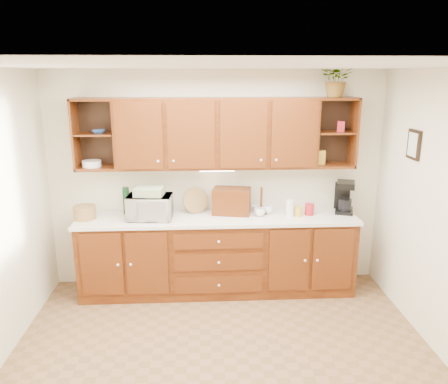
{
  "coord_description": "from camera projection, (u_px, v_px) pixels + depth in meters",
  "views": [
    {
      "loc": [
        -0.19,
        -3.39,
        2.53
      ],
      "look_at": [
        0.06,
        1.15,
        1.31
      ],
      "focal_mm": 35.0,
      "sensor_mm": 36.0,
      "label": 1
    }
  ],
  "objects": [
    {
      "name": "canister_red",
      "position": [
        309.0,
        209.0,
        5.12
      ],
      "size": [
        0.14,
        0.14,
        0.13
      ],
      "primitive_type": "cylinder",
      "rotation": [
        0.0,
        0.0,
        -0.38
      ],
      "color": "#AA1823",
      "rests_on": "countertop"
    },
    {
      "name": "floor",
      "position": [
        224.0,
        365.0,
        3.94
      ],
      "size": [
        4.0,
        4.0,
        0.0
      ],
      "primitive_type": "plane",
      "color": "brown",
      "rests_on": "ground"
    },
    {
      "name": "back_wall",
      "position": [
        216.0,
        180.0,
        5.29
      ],
      "size": [
        4.0,
        0.0,
        4.0
      ],
      "primitive_type": "plane",
      "rotation": [
        1.57,
        0.0,
        0.0
      ],
      "color": "beige",
      "rests_on": "floor"
    },
    {
      "name": "wine_bottle",
      "position": [
        126.0,
        200.0,
        5.15
      ],
      "size": [
        0.1,
        0.1,
        0.32
      ],
      "primitive_type": "cylinder",
      "rotation": [
        0.0,
        0.0,
        -0.31
      ],
      "color": "black",
      "rests_on": "countertop"
    },
    {
      "name": "pantry_box_red",
      "position": [
        341.0,
        127.0,
        5.0
      ],
      "size": [
        0.1,
        0.09,
        0.12
      ],
      "primitive_type": "cube",
      "rotation": [
        0.0,
        0.0,
        -0.31
      ],
      "color": "#AA1823",
      "rests_on": "upper_cabinets"
    },
    {
      "name": "canister_yellow",
      "position": [
        298.0,
        211.0,
        5.09
      ],
      "size": [
        0.11,
        0.11,
        0.11
      ],
      "primitive_type": "cylinder",
      "rotation": [
        0.0,
        0.0,
        -0.21
      ],
      "color": "gold",
      "rests_on": "countertop"
    },
    {
      "name": "towel_stack",
      "position": [
        149.0,
        191.0,
        4.92
      ],
      "size": [
        0.34,
        0.27,
        0.09
      ],
      "primitive_type": "cube",
      "rotation": [
        0.0,
        0.0,
        -0.14
      ],
      "color": "#DED068",
      "rests_on": "microwave"
    },
    {
      "name": "wicker_basket",
      "position": [
        85.0,
        212.0,
        4.98
      ],
      "size": [
        0.33,
        0.33,
        0.15
      ],
      "primitive_type": "cylinder",
      "rotation": [
        0.0,
        0.0,
        -0.4
      ],
      "color": "olive",
      "rests_on": "countertop"
    },
    {
      "name": "plate_stack",
      "position": [
        92.0,
        164.0,
        4.98
      ],
      "size": [
        0.26,
        0.26,
        0.07
      ],
      "primitive_type": "cylinder",
      "rotation": [
        0.0,
        0.0,
        0.27
      ],
      "color": "white",
      "rests_on": "upper_cabinets"
    },
    {
      "name": "upper_cabinets",
      "position": [
        218.0,
        133.0,
        4.98
      ],
      "size": [
        3.2,
        0.33,
        0.8
      ],
      "color": "#391406",
      "rests_on": "back_wall"
    },
    {
      "name": "potted_plant",
      "position": [
        337.0,
        79.0,
        4.83
      ],
      "size": [
        0.44,
        0.4,
        0.4
      ],
      "primitive_type": "imported",
      "rotation": [
        0.0,
        0.0,
        -0.3
      ],
      "color": "#999999",
      "rests_on": "upper_cabinets"
    },
    {
      "name": "pantry_box_yellow",
      "position": [
        320.0,
        157.0,
        5.1
      ],
      "size": [
        0.11,
        0.1,
        0.16
      ],
      "primitive_type": "cube",
      "rotation": [
        0.0,
        0.0,
        0.31
      ],
      "color": "gold",
      "rests_on": "upper_cabinets"
    },
    {
      "name": "woven_tray",
      "position": [
        196.0,
        212.0,
        5.22
      ],
      "size": [
        0.32,
        0.18,
        0.3
      ],
      "primitive_type": "cylinder",
      "rotation": [
        1.36,
        0.0,
        0.36
      ],
      "color": "olive",
      "rests_on": "countertop"
    },
    {
      "name": "microwave",
      "position": [
        150.0,
        207.0,
        4.97
      ],
      "size": [
        0.52,
        0.37,
        0.28
      ],
      "primitive_type": "imported",
      "rotation": [
        0.0,
        0.0,
        -0.06
      ],
      "color": "silver",
      "rests_on": "countertop"
    },
    {
      "name": "mug_tree",
      "position": [
        261.0,
        210.0,
        5.16
      ],
      "size": [
        0.29,
        0.29,
        0.33
      ],
      "rotation": [
        0.0,
        0.0,
        0.23
      ],
      "color": "#391406",
      "rests_on": "countertop"
    },
    {
      "name": "ceiling",
      "position": [
        224.0,
        66.0,
        3.26
      ],
      "size": [
        4.0,
        4.0,
        0.0
      ],
      "primitive_type": "plane",
      "rotation": [
        3.14,
        0.0,
        0.0
      ],
      "color": "white",
      "rests_on": "back_wall"
    },
    {
      "name": "undercabinet_light",
      "position": [
        217.0,
        170.0,
        5.03
      ],
      "size": [
        0.4,
        0.05,
        0.02
      ],
      "primitive_type": "cube",
      "color": "white",
      "rests_on": "upper_cabinets"
    },
    {
      "name": "base_cabinets",
      "position": [
        218.0,
        255.0,
        5.22
      ],
      "size": [
        3.2,
        0.6,
        0.9
      ],
      "primitive_type": "cube",
      "color": "#391406",
      "rests_on": "floor"
    },
    {
      "name": "coffee_maker",
      "position": [
        344.0,
        197.0,
        5.21
      ],
      "size": [
        0.28,
        0.32,
        0.38
      ],
      "rotation": [
        0.0,
        0.0,
        -0.33
      ],
      "color": "black",
      "rests_on": "countertop"
    },
    {
      "name": "bread_box",
      "position": [
        232.0,
        201.0,
        5.15
      ],
      "size": [
        0.48,
        0.35,
        0.3
      ],
      "primitive_type": "cube",
      "rotation": [
        0.0,
        0.0,
        -0.19
      ],
      "color": "#391406",
      "rests_on": "countertop"
    },
    {
      "name": "framed_picture",
      "position": [
        414.0,
        145.0,
        4.43
      ],
      "size": [
        0.03,
        0.24,
        0.3
      ],
      "primitive_type": "cube",
      "color": "black",
      "rests_on": "right_wall"
    },
    {
      "name": "bowl_stack",
      "position": [
        99.0,
        132.0,
        4.88
      ],
      "size": [
        0.18,
        0.18,
        0.04
      ],
      "primitive_type": "imported",
      "rotation": [
        0.0,
        0.0,
        0.16
      ],
      "color": "#274C92",
      "rests_on": "upper_cabinets"
    },
    {
      "name": "canister_white",
      "position": [
        290.0,
        208.0,
        5.06
      ],
      "size": [
        0.1,
        0.1,
        0.2
      ],
      "primitive_type": "cylinder",
      "rotation": [
        0.0,
        0.0,
        -0.16
      ],
      "color": "white",
      "rests_on": "countertop"
    },
    {
      "name": "countertop",
      "position": [
        218.0,
        218.0,
        5.09
      ],
      "size": [
        3.24,
        0.64,
        0.04
      ],
      "primitive_type": "cube",
      "color": "white",
      "rests_on": "base_cabinets"
    }
  ]
}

